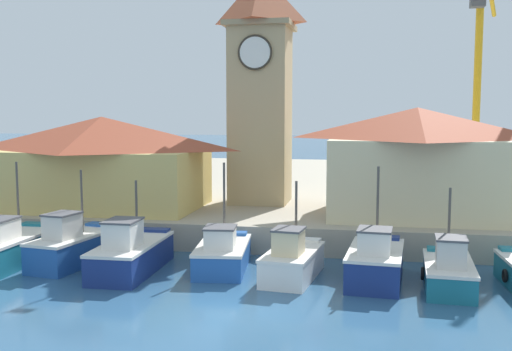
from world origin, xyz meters
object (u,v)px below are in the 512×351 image
warehouse_left (102,161)px  port_crane_far (477,99)px  fishing_boat_right_inner (375,261)px  dock_worker_near_tower (167,202)px  fishing_boat_left_outer (10,247)px  fishing_boat_left_inner (74,246)px  fishing_boat_right_outer (449,270)px  fishing_boat_mid_right (292,260)px  fishing_boat_mid_left (131,253)px  fishing_boat_center (223,253)px  clock_tower (260,83)px  warehouse_right (416,161)px

warehouse_left → port_crane_far: port_crane_far is taller
fishing_boat_right_inner → warehouse_left: bearing=153.1°
port_crane_far → dock_worker_near_tower: (-17.82, -19.40, -5.41)m
fishing_boat_left_outer → fishing_boat_left_inner: 2.77m
warehouse_left → dock_worker_near_tower: bearing=-29.9°
fishing_boat_left_inner → fishing_boat_right_outer: bearing=-2.8°
fishing_boat_mid_right → fishing_boat_right_outer: fishing_boat_mid_right is taller
fishing_boat_mid_left → fishing_boat_right_outer: fishing_boat_right_outer is taller
fishing_boat_center → port_crane_far: 28.25m
fishing_boat_left_outer → warehouse_left: size_ratio=0.47×
fishing_boat_right_outer → clock_tower: clock_tower is taller
fishing_boat_center → clock_tower: (-0.25, 10.38, 7.61)m
fishing_boat_mid_left → fishing_boat_center: 3.80m
fishing_boat_mid_left → warehouse_left: (-4.92, 8.03, 3.09)m
fishing_boat_mid_right → fishing_boat_right_inner: 3.25m
fishing_boat_mid_right → port_crane_far: size_ratio=0.24×
fishing_boat_center → fishing_boat_mid_right: bearing=-15.1°
fishing_boat_right_outer → warehouse_left: (-17.54, 8.00, 3.20)m
fishing_boat_right_inner → clock_tower: size_ratio=0.31×
clock_tower → warehouse_right: size_ratio=1.64×
fishing_boat_left_outer → fishing_boat_right_outer: (18.30, -0.24, -0.08)m
fishing_boat_mid_left → fishing_boat_right_outer: (12.62, 0.03, -0.11)m
fishing_boat_center → dock_worker_near_tower: bearing=132.8°
fishing_boat_mid_right → dock_worker_near_tower: 8.69m
fishing_boat_right_outer → fishing_boat_mid_right: bearing=177.0°
fishing_boat_mid_left → fishing_boat_right_inner: (9.93, 0.49, -0.01)m
fishing_boat_left_outer → dock_worker_near_tower: bearing=43.2°
fishing_boat_left_inner → warehouse_right: 17.15m
fishing_boat_left_outer → port_crane_far: size_ratio=0.30×
warehouse_right → port_crane_far: size_ratio=0.52×
fishing_boat_mid_left → fishing_boat_mid_right: bearing=2.9°
warehouse_left → dock_worker_near_tower: size_ratio=6.90×
fishing_boat_left_inner → fishing_boat_mid_left: (2.96, -0.79, -0.02)m
warehouse_right → dock_worker_near_tower: bearing=-165.5°
fishing_boat_right_inner → warehouse_left: (-14.84, 7.54, 3.10)m
fishing_boat_right_outer → fishing_boat_mid_left: bearing=-179.9°
fishing_boat_left_outer → port_crane_far: (23.23, 24.48, 6.80)m
clock_tower → warehouse_left: (-8.28, -3.51, -4.40)m
fishing_boat_left_inner → warehouse_right: (14.94, 7.73, 3.32)m
warehouse_right → fishing_boat_right_outer: bearing=-85.7°
fishing_boat_right_inner → fishing_boat_right_outer: (2.70, -0.46, -0.10)m
clock_tower → fishing_boat_left_outer: bearing=-128.7°
fishing_boat_right_outer → warehouse_left: size_ratio=0.38×
clock_tower → dock_worker_near_tower: bearing=-120.4°
fishing_boat_right_inner → fishing_boat_right_outer: size_ratio=1.07×
fishing_boat_mid_left → clock_tower: bearing=73.8°
fishing_boat_right_outer → warehouse_left: 19.54m
dock_worker_near_tower → fishing_boat_right_outer: bearing=-22.4°
fishing_boat_right_outer → warehouse_right: warehouse_right is taller
clock_tower → dock_worker_near_tower: 9.44m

